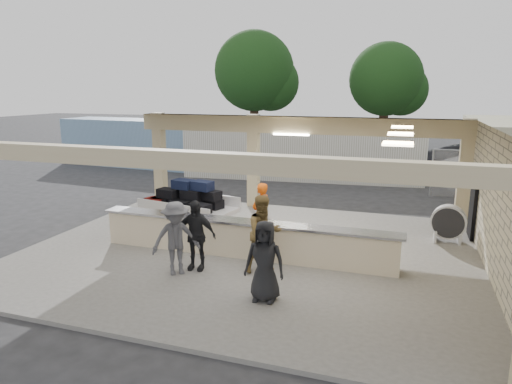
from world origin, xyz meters
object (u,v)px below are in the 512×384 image
(container_white, at_px, (301,153))
(container_blue, at_px, (145,143))
(drum_fan, at_px, (448,222))
(baggage_handler, at_px, (261,213))
(passenger_a, at_px, (264,234))
(passenger_d, at_px, (265,261))
(passenger_b, at_px, (195,235))
(baggage_counter, at_px, (243,238))
(car_dark, at_px, (471,158))
(luggage_cart, at_px, (187,203))
(car_white_a, at_px, (498,170))
(passenger_c, at_px, (176,238))

(container_white, distance_m, container_blue, 9.66)
(drum_fan, relative_size, baggage_handler, 0.62)
(passenger_a, bearing_deg, baggage_handler, 65.83)
(baggage_handler, height_order, passenger_d, baggage_handler)
(container_white, bearing_deg, container_blue, 169.74)
(baggage_handler, height_order, passenger_b, baggage_handler)
(drum_fan, xyz_separation_m, container_white, (-6.39, 8.72, 0.59))
(baggage_counter, bearing_deg, car_dark, 66.04)
(baggage_counter, xyz_separation_m, passenger_a, (0.83, -0.82, 0.46))
(baggage_counter, distance_m, luggage_cart, 2.98)
(luggage_cart, relative_size, car_dark, 0.68)
(passenger_b, bearing_deg, passenger_d, -32.11)
(passenger_b, distance_m, car_dark, 19.45)
(car_dark, bearing_deg, container_white, 138.25)
(drum_fan, height_order, car_white_a, car_white_a)
(luggage_cart, relative_size, passenger_c, 1.69)
(car_dark, bearing_deg, passenger_a, 178.31)
(car_white_a, bearing_deg, passenger_b, 164.19)
(baggage_handler, bearing_deg, passenger_d, 43.18)
(baggage_counter, bearing_deg, car_white_a, 58.20)
(passenger_a, xyz_separation_m, car_white_a, (7.31, 13.95, -0.34))
(baggage_counter, height_order, passenger_d, passenger_d)
(baggage_counter, bearing_deg, passenger_b, -123.27)
(passenger_c, distance_m, car_white_a, 17.42)
(container_white, bearing_deg, luggage_cart, -102.66)
(container_blue, bearing_deg, passenger_c, -51.46)
(luggage_cart, bearing_deg, passenger_a, -25.50)
(luggage_cart, bearing_deg, container_white, 93.74)
(car_white_a, relative_size, container_white, 0.42)
(drum_fan, bearing_deg, car_white_a, 82.39)
(luggage_cart, height_order, drum_fan, luggage_cart)
(passenger_b, xyz_separation_m, car_dark, (8.11, 17.67, -0.24))
(passenger_b, bearing_deg, car_white_a, 53.14)
(passenger_a, relative_size, car_white_a, 0.38)
(passenger_a, bearing_deg, passenger_d, -115.80)
(baggage_counter, relative_size, passenger_b, 4.68)
(baggage_handler, bearing_deg, car_dark, 178.78)
(baggage_counter, relative_size, passenger_a, 4.31)
(drum_fan, bearing_deg, passenger_d, -118.35)
(passenger_a, height_order, car_dark, passenger_a)
(passenger_b, distance_m, container_blue, 17.00)
(baggage_handler, distance_m, passenger_b, 2.54)
(drum_fan, bearing_deg, container_white, 134.51)
(luggage_cart, xyz_separation_m, baggage_handler, (2.58, -0.48, 0.02))
(passenger_d, bearing_deg, passenger_b, 150.05)
(baggage_counter, relative_size, container_white, 0.69)
(luggage_cart, relative_size, baggage_handler, 1.70)
(passenger_d, distance_m, container_white, 14.22)
(baggage_counter, xyz_separation_m, passenger_b, (-0.80, -1.22, 0.39))
(baggage_counter, distance_m, container_white, 11.77)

